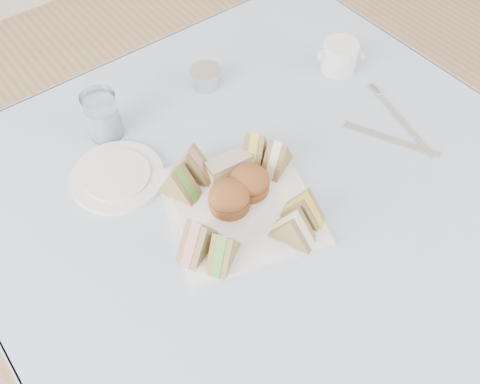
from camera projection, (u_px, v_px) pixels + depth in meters
floor at (263, 348)px, 1.56m from camera, size 4.00×4.00×0.00m
table at (269, 289)px, 1.26m from camera, size 0.90×0.90×0.74m
tablecloth at (277, 194)px, 0.97m from camera, size 1.02×1.02×0.01m
serving_plate at (240, 207)px, 0.94m from camera, size 0.32×0.32×0.01m
sandwich_fl_a at (198, 236)px, 0.85m from camera, size 0.09×0.07×0.07m
sandwich_fl_b at (223, 247)px, 0.84m from camera, size 0.08×0.07×0.07m
sandwich_fr_a at (304, 206)px, 0.89m from camera, size 0.06×0.08×0.07m
sandwich_fr_b at (293, 226)px, 0.87m from camera, size 0.07×0.09×0.07m
sandwich_bl_a at (179, 181)px, 0.92m from camera, size 0.06×0.08×0.07m
sandwich_bl_b at (191, 163)px, 0.95m from camera, size 0.08×0.09×0.07m
sandwich_br_a at (277, 155)px, 0.96m from camera, size 0.08×0.07×0.07m
sandwich_br_b at (255, 147)px, 0.97m from camera, size 0.08×0.08×0.07m
scone_left at (229, 198)px, 0.91m from camera, size 0.09×0.09×0.05m
scone_right at (249, 182)px, 0.94m from camera, size 0.07×0.07×0.05m
pastry_slice at (229, 166)px, 0.96m from camera, size 0.08×0.04×0.04m
side_plate at (117, 177)px, 0.98m from camera, size 0.20×0.20×0.01m
water_glass at (102, 115)px, 1.02m from camera, size 0.09×0.09×0.10m
tea_strainer at (206, 78)px, 1.13m from camera, size 0.08×0.08×0.04m
knife at (391, 139)px, 1.04m from camera, size 0.10×0.18×0.00m
fork at (405, 125)px, 1.07m from camera, size 0.06×0.19×0.00m
creamer_jug at (339, 57)px, 1.15m from camera, size 0.10×0.10×0.07m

